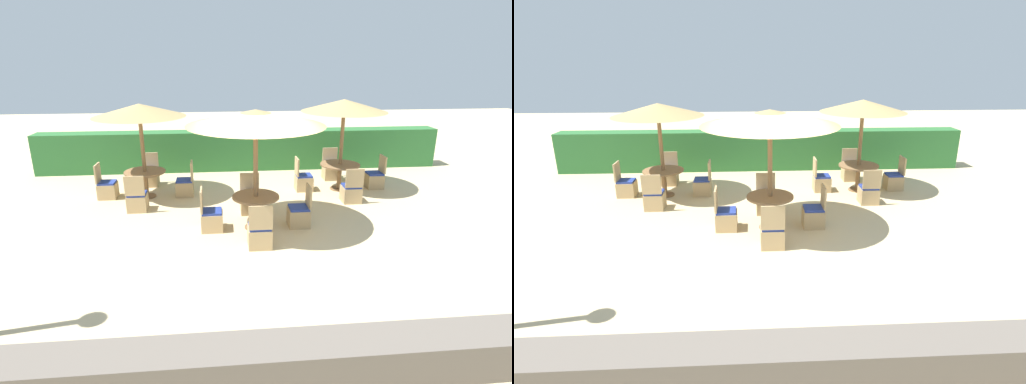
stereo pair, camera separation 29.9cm
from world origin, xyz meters
The scene contains 21 objects.
ground_plane centered at (0.00, 0.00, 0.00)m, with size 40.00×40.00×0.00m, color #D1BA8C.
hedge_row centered at (0.00, 5.68, 0.64)m, with size 13.00×0.70×1.28m, color #2D6B33.
stone_border centered at (0.00, -3.56, 0.26)m, with size 10.00×0.56×0.52m, color #6B6056.
parasol_back_right centered at (2.60, 3.26, 2.32)m, with size 2.28×2.28×2.50m.
round_table_back_right centered at (2.60, 3.26, 0.58)m, with size 1.10×1.10×0.73m.
patio_chair_back_right_south centered at (2.61, 2.21, 0.26)m, with size 0.46×0.46×0.93m.
patio_chair_back_right_north centered at (2.64, 4.25, 0.26)m, with size 0.46×0.46×0.93m.
patio_chair_back_right_west centered at (1.58, 3.28, 0.26)m, with size 0.46×0.46×0.93m.
patio_chair_back_right_east centered at (3.66, 3.30, 0.26)m, with size 0.46×0.46×0.93m.
parasol_back_left centered at (-2.70, 3.11, 2.28)m, with size 2.33×2.33×2.45m.
round_table_back_left centered at (-2.70, 3.11, 0.56)m, with size 1.07×1.07×0.71m.
patio_chair_back_left_north centered at (-2.74, 4.11, 0.26)m, with size 0.46×0.46×0.93m.
patio_chair_back_left_east centered at (-1.67, 3.14, 0.26)m, with size 0.46×0.46×0.93m.
patio_chair_back_left_west centered at (-3.72, 3.12, 0.26)m, with size 0.46×0.46×0.93m.
patio_chair_back_left_south centered at (-2.75, 2.10, 0.26)m, with size 0.46×0.46×0.93m.
parasol_center centered at (0.01, 0.81, 2.40)m, with size 2.84×2.84×2.57m.
round_table_center centered at (0.01, 0.81, 0.57)m, with size 1.01×1.01×0.74m.
patio_chair_center_north centered at (-0.03, 1.73, 0.26)m, with size 0.46×0.46×0.93m.
patio_chair_center_west centered at (-0.95, 0.79, 0.26)m, with size 0.46×0.46×0.93m.
patio_chair_center_east centered at (0.98, 0.84, 0.26)m, with size 0.46×0.46×0.93m.
patio_chair_center_south centered at (0.01, -0.11, 0.26)m, with size 0.46×0.46×0.93m.
Camera 1 is at (-0.74, -7.20, 3.58)m, focal length 28.00 mm.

